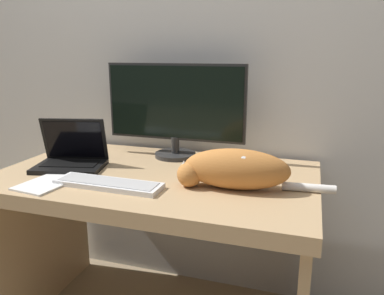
{
  "coord_description": "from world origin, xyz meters",
  "views": [
    {
      "loc": [
        0.62,
        -1.01,
        1.28
      ],
      "look_at": [
        0.18,
        0.36,
        0.91
      ],
      "focal_mm": 35.0,
      "sensor_mm": 36.0,
      "label": 1
    }
  ],
  "objects_px": {
    "laptop": "(71,158)",
    "cat": "(234,169)",
    "monitor": "(175,108)",
    "external_keyboard": "(108,184)"
  },
  "relations": [
    {
      "from": "laptop",
      "to": "cat",
      "type": "height_order",
      "value": "laptop"
    },
    {
      "from": "laptop",
      "to": "cat",
      "type": "relative_size",
      "value": 0.57
    },
    {
      "from": "external_keyboard",
      "to": "cat",
      "type": "relative_size",
      "value": 0.74
    },
    {
      "from": "monitor",
      "to": "cat",
      "type": "xyz_separation_m",
      "value": [
        0.37,
        -0.35,
        -0.16
      ]
    },
    {
      "from": "monitor",
      "to": "laptop",
      "type": "xyz_separation_m",
      "value": [
        -0.39,
        -0.31,
        -0.2
      ]
    },
    {
      "from": "cat",
      "to": "external_keyboard",
      "type": "bearing_deg",
      "value": -169.11
    },
    {
      "from": "monitor",
      "to": "cat",
      "type": "bearing_deg",
      "value": -43.9
    },
    {
      "from": "external_keyboard",
      "to": "monitor",
      "type": "bearing_deg",
      "value": 79.15
    },
    {
      "from": "monitor",
      "to": "laptop",
      "type": "bearing_deg",
      "value": -141.08
    },
    {
      "from": "monitor",
      "to": "cat",
      "type": "distance_m",
      "value": 0.54
    }
  ]
}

